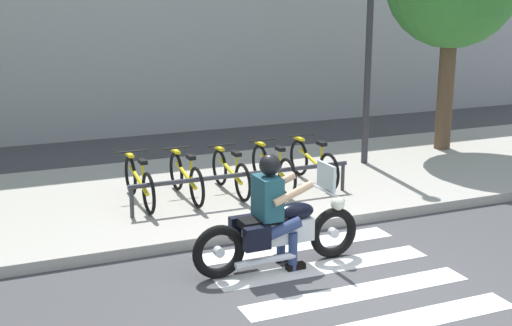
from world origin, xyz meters
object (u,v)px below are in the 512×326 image
(motorcycle, at_px, (279,231))
(bicycle_2, at_px, (231,173))
(bicycle_4, at_px, (313,163))
(bike_rack, at_px, (244,177))
(rider, at_px, (274,203))
(street_lamp, at_px, (369,28))
(bicycle_3, at_px, (273,168))
(bicycle_0, at_px, (139,182))
(bicycle_1, at_px, (186,177))

(motorcycle, height_order, bicycle_2, motorcycle)
(bicycle_4, bearing_deg, bike_rack, -159.48)
(rider, height_order, street_lamp, street_lamp)
(bicycle_3, relative_size, bicycle_4, 0.98)
(bicycle_0, distance_m, bike_rack, 1.58)
(bicycle_0, bearing_deg, bike_rack, -20.52)
(bicycle_2, bearing_deg, street_lamp, 15.90)
(bicycle_0, distance_m, street_lamp, 5.06)
(rider, distance_m, bicycle_2, 2.78)
(bicycle_2, bearing_deg, rider, -100.22)
(bicycle_3, xyz_separation_m, bicycle_4, (0.74, -0.00, 0.01))
(bicycle_0, relative_size, street_lamp, 0.38)
(bicycle_2, xyz_separation_m, bike_rack, (0.00, -0.55, 0.08))
(bicycle_3, relative_size, bike_rack, 0.46)
(bicycle_0, height_order, bicycle_3, bicycle_0)
(motorcycle, xyz_separation_m, street_lamp, (3.43, 3.58, 2.18))
(bike_rack, bearing_deg, bicycle_4, 20.52)
(motorcycle, xyz_separation_m, bicycle_1, (-0.33, 2.72, 0.03))
(rider, relative_size, bicycle_1, 0.89)
(bicycle_1, xyz_separation_m, bicycle_2, (0.74, 0.00, -0.01))
(bicycle_0, distance_m, bicycle_3, 2.22)
(rider, height_order, bicycle_3, rider)
(street_lamp, bearing_deg, bicycle_0, -169.18)
(bicycle_4, distance_m, street_lamp, 2.77)
(motorcycle, distance_m, bicycle_0, 2.92)
(bicycle_1, height_order, bicycle_4, bicycle_4)
(bicycle_3, distance_m, street_lamp, 3.25)
(bicycle_0, height_order, bicycle_4, bicycle_4)
(motorcycle, height_order, bicycle_3, motorcycle)
(bicycle_0, relative_size, bicycle_3, 1.02)
(motorcycle, distance_m, bicycle_4, 3.31)
(rider, bearing_deg, bicycle_1, 95.28)
(rider, distance_m, bicycle_4, 3.37)
(bicycle_2, bearing_deg, bicycle_0, -179.99)
(bicycle_0, bearing_deg, bicycle_2, 0.01)
(street_lamp, bearing_deg, bicycle_2, -164.10)
(bicycle_0, bearing_deg, street_lamp, 10.82)
(bicycle_0, height_order, bike_rack, bicycle_0)
(bicycle_4, xyz_separation_m, street_lamp, (1.54, 0.86, 2.14))
(bicycle_4, relative_size, street_lamp, 0.38)
(bicycle_3, xyz_separation_m, bike_rack, (-0.74, -0.55, 0.07))
(bicycle_3, bearing_deg, bicycle_4, -0.02)
(bicycle_1, bearing_deg, bike_rack, -36.82)
(bike_rack, bearing_deg, bicycle_0, 159.48)
(motorcycle, bearing_deg, bicycle_4, 55.11)
(motorcycle, height_order, bicycle_1, motorcycle)
(rider, height_order, bicycle_1, rider)
(bicycle_2, relative_size, bicycle_4, 0.94)
(rider, bearing_deg, bicycle_4, 54.02)
(bicycle_4, height_order, street_lamp, street_lamp)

